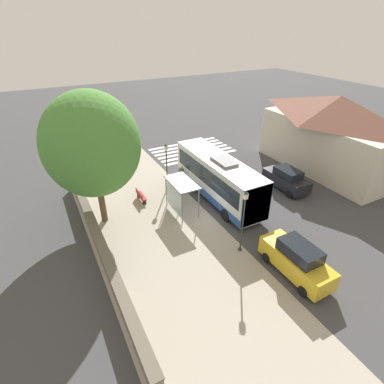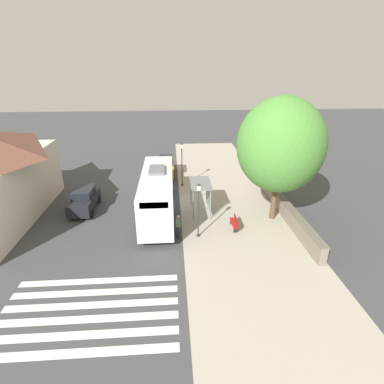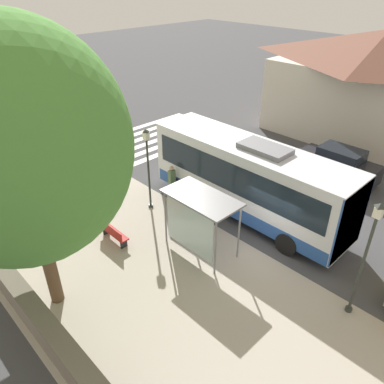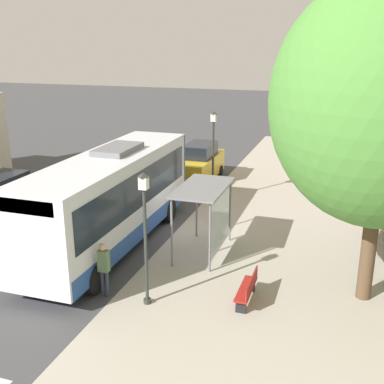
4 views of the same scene
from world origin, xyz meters
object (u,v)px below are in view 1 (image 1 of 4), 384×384
object	(u,v)px
shade_tree	(92,145)
parked_car_far_lane	(286,179)
street_lamp_far	(167,163)
bus	(218,177)
bus_shelter	(180,188)
parked_car_behind_bus	(296,260)
street_lamp_near	(243,217)
pedestrian	(182,174)
bench	(141,196)

from	to	relation	value
shade_tree	parked_car_far_lane	bearing A→B (deg)	-9.57
shade_tree	parked_car_far_lane	size ratio (longest dim) A/B	2.18
parked_car_far_lane	street_lamp_far	bearing A→B (deg)	151.52
bus	bus_shelter	size ratio (longest dim) A/B	3.18
bus	shade_tree	distance (m)	10.23
street_lamp_far	parked_car_behind_bus	size ratio (longest dim) A/B	0.89
street_lamp_far	street_lamp_near	bearing A→B (deg)	-85.65
pedestrian	parked_car_far_lane	xyz separation A→B (m)	(7.91, -5.06, -0.13)
bench	parked_car_far_lane	bearing A→B (deg)	-18.31
bus	street_lamp_far	distance (m)	4.76
bench	parked_car_behind_bus	bearing A→B (deg)	-66.46
shade_tree	parked_car_behind_bus	world-z (taller)	shade_tree
shade_tree	parked_car_behind_bus	xyz separation A→B (m)	(8.73, -10.82, -5.03)
bus_shelter	parked_car_far_lane	xyz separation A→B (m)	(10.05, -1.01, -1.24)
street_lamp_near	shade_tree	xyz separation A→B (m)	(-7.06, 7.64, 3.41)
shade_tree	parked_car_behind_bus	size ratio (longest dim) A/B	2.06
street_lamp_near	shade_tree	size ratio (longest dim) A/B	0.47
street_lamp_far	shade_tree	world-z (taller)	shade_tree
parked_car_behind_bus	parked_car_far_lane	distance (m)	10.72
bus_shelter	bus	bearing A→B (deg)	6.27
bus	pedestrian	distance (m)	4.06
bus_shelter	street_lamp_far	xyz separation A→B (m)	(0.70, 4.06, 0.30)
bus	shade_tree	xyz separation A→B (m)	(-9.30, 1.22, 4.10)
bus_shelter	shade_tree	size ratio (longest dim) A/B	0.33
pedestrian	parked_car_behind_bus	xyz separation A→B (m)	(0.99, -13.24, -0.03)
street_lamp_far	shade_tree	xyz separation A→B (m)	(-6.29, -2.43, 3.59)
parked_car_behind_bus	parked_car_far_lane	xyz separation A→B (m)	(6.92, 8.18, -0.11)
bus	shade_tree	size ratio (longest dim) A/B	1.05
street_lamp_far	bench	bearing A→B (deg)	-160.67
bench	parked_car_far_lane	size ratio (longest dim) A/B	0.38
street_lamp_near	street_lamp_far	world-z (taller)	street_lamp_near
pedestrian	shade_tree	xyz separation A→B (m)	(-7.74, -2.42, 5.00)
pedestrian	street_lamp_near	world-z (taller)	street_lamp_near
pedestrian	parked_car_behind_bus	size ratio (longest dim) A/B	0.39
bench	street_lamp_near	xyz separation A→B (m)	(3.67, -9.06, 2.19)
shade_tree	bench	bearing A→B (deg)	22.66
street_lamp_far	parked_car_behind_bus	bearing A→B (deg)	-79.60
bus_shelter	pedestrian	bearing A→B (deg)	62.15
bus_shelter	bench	world-z (taller)	bus_shelter
street_lamp_far	bus_shelter	bearing A→B (deg)	-99.74
bus	bench	world-z (taller)	bus
parked_car_behind_bus	parked_car_far_lane	bearing A→B (deg)	49.80
pedestrian	street_lamp_far	size ratio (longest dim) A/B	0.43
street_lamp_far	parked_car_far_lane	world-z (taller)	street_lamp_far
bus_shelter	street_lamp_far	bearing A→B (deg)	80.26
pedestrian	parked_car_far_lane	bearing A→B (deg)	-32.61
bus_shelter	shade_tree	distance (m)	7.01
bus_shelter	parked_car_far_lane	size ratio (longest dim) A/B	0.72
bench	shade_tree	size ratio (longest dim) A/B	0.18
pedestrian	shade_tree	distance (m)	9.52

